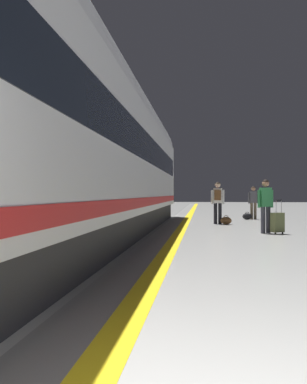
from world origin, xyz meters
The scene contains 9 objects.
safety_line_strip centered at (-0.79, 10.00, 0.00)m, with size 0.36×80.00×0.01m, color yellow.
tactile_edge_band centered at (-1.19, 10.00, 0.00)m, with size 0.76×80.00×0.01m, color slate.
high_speed_train centered at (-3.03, 8.22, 2.50)m, with size 2.94×27.10×4.97m.
passenger_near centered at (0.54, 15.73, 1.01)m, with size 0.53×0.34×1.70m.
duffel_bag_near centered at (0.86, 15.57, 0.15)m, with size 0.44×0.26×0.36m.
passenger_mid centered at (1.87, 11.93, 0.96)m, with size 0.49×0.30×1.66m.
suitcase_mid centered at (2.19, 11.73, 0.35)m, with size 0.44×0.39×1.04m.
passenger_far centered at (2.35, 19.15, 0.91)m, with size 0.49×0.20×1.57m.
duffel_bag_far centered at (2.03, 18.87, 0.15)m, with size 0.44×0.26×0.36m.
Camera 1 is at (-0.06, -1.36, 1.22)m, focal length 39.48 mm.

